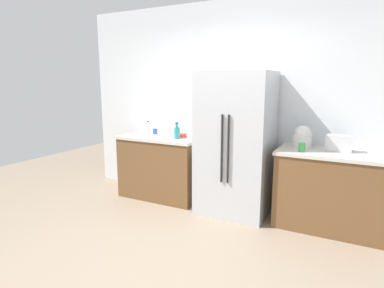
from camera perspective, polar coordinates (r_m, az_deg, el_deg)
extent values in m
plane|color=gray|center=(3.30, -4.99, -19.86)|extent=(9.64, 9.64, 0.00)
cube|color=silver|center=(4.54, 7.65, 7.03)|extent=(4.82, 0.10, 2.77)
cube|color=brown|center=(4.79, -5.27, -4.23)|extent=(1.18, 0.63, 0.87)
cube|color=beige|center=(4.70, -5.37, 1.15)|extent=(1.21, 0.66, 0.04)
cube|color=brown|center=(4.08, 23.10, -7.79)|extent=(1.16, 0.63, 0.87)
cube|color=beige|center=(3.97, 23.59, -1.53)|extent=(1.19, 0.66, 0.04)
cube|color=#B7BABF|center=(4.15, 7.73, 0.03)|extent=(0.89, 0.71, 1.82)
cylinder|color=#262628|center=(3.82, 5.28, -0.84)|extent=(0.02, 0.02, 0.82)
cylinder|color=#262628|center=(3.80, 6.40, -0.95)|extent=(0.02, 0.02, 0.82)
cube|color=silver|center=(4.00, 24.59, 0.13)|extent=(0.28, 0.14, 0.19)
cylinder|color=silver|center=(4.04, 18.92, 0.50)|extent=(0.22, 0.22, 0.17)
sphere|color=silver|center=(4.03, 18.99, 1.67)|extent=(0.21, 0.21, 0.21)
cylinder|color=teal|center=(4.45, -2.70, 1.93)|extent=(0.08, 0.08, 0.16)
cylinder|color=teal|center=(4.44, -2.71, 3.29)|extent=(0.04, 0.04, 0.06)
cylinder|color=#333338|center=(4.43, -2.71, 3.75)|extent=(0.05, 0.05, 0.02)
cylinder|color=white|center=(4.68, -7.79, 2.19)|extent=(0.06, 0.06, 0.14)
cylinder|color=white|center=(4.66, -7.82, 3.47)|extent=(0.02, 0.02, 0.07)
cylinder|color=#333338|center=(4.66, -7.84, 3.99)|extent=(0.03, 0.03, 0.02)
cylinder|color=green|center=(3.82, 18.91, -0.57)|extent=(0.07, 0.07, 0.10)
cylinder|color=blue|center=(4.89, -6.56, 2.25)|extent=(0.07, 0.07, 0.08)
cylinder|color=red|center=(4.61, -2.09, 1.55)|extent=(0.18, 0.18, 0.05)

